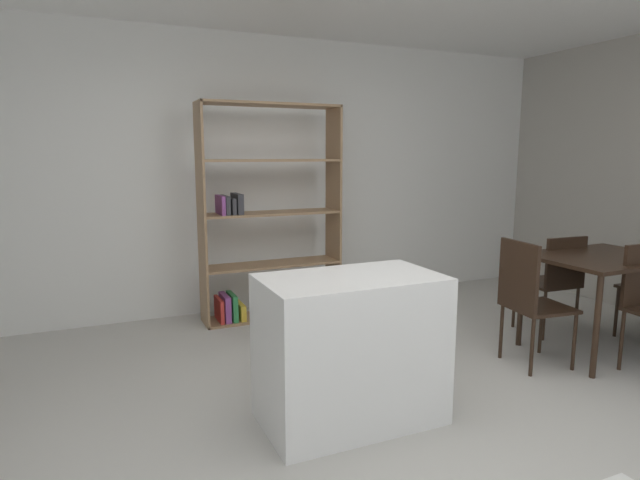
# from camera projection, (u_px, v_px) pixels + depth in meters

# --- Properties ---
(ground_plane) EXTENTS (9.78, 9.78, 0.00)m
(ground_plane) POSITION_uv_depth(u_px,v_px,m) (385.00, 425.00, 3.07)
(ground_plane) COLOR beige
(back_partition) EXTENTS (7.11, 0.06, 2.74)m
(back_partition) POSITION_uv_depth(u_px,v_px,m) (251.00, 175.00, 5.27)
(back_partition) COLOR white
(back_partition) RESTS_ON ground_plane
(kitchen_island) EXTENTS (1.04, 0.61, 0.88)m
(kitchen_island) POSITION_uv_depth(u_px,v_px,m) (350.00, 349.00, 3.08)
(kitchen_island) COLOR white
(kitchen_island) RESTS_ON ground_plane
(open_bookshelf) EXTENTS (1.35, 0.35, 2.04)m
(open_bookshelf) POSITION_uv_depth(u_px,v_px,m) (263.00, 223.00, 4.97)
(open_bookshelf) COLOR #997551
(open_bookshelf) RESTS_ON ground_plane
(dining_table) EXTENTS (1.06, 0.83, 0.79)m
(dining_table) POSITION_uv_depth(u_px,v_px,m) (602.00, 267.00, 4.12)
(dining_table) COLOR black
(dining_table) RESTS_ON ground_plane
(dining_chair_far) EXTENTS (0.44, 0.45, 0.89)m
(dining_chair_far) POSITION_uv_depth(u_px,v_px,m) (555.00, 276.00, 4.54)
(dining_chair_far) COLOR black
(dining_chair_far) RESTS_ON ground_plane
(dining_chair_island_side) EXTENTS (0.48, 0.46, 0.95)m
(dining_chair_island_side) POSITION_uv_depth(u_px,v_px,m) (528.00, 294.00, 3.86)
(dining_chair_island_side) COLOR black
(dining_chair_island_side) RESTS_ON ground_plane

